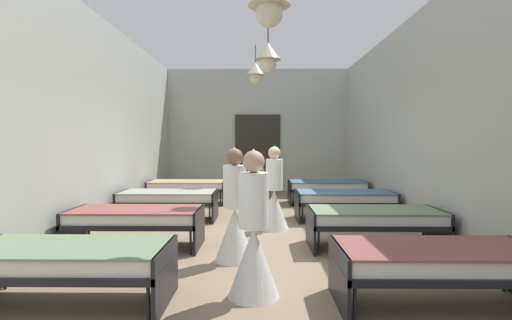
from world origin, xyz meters
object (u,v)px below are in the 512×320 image
object	(u,v)px
bed_left_row_2	(168,198)
nurse_mid_aisle	(235,220)
bed_right_row_2	(344,198)
bed_left_row_3	(187,186)
nurse_near_aisle	(274,200)
bed_left_row_0	(68,259)
bed_right_row_3	(327,186)
bed_right_row_0	(438,261)
bed_right_row_1	(374,218)
bed_left_row_1	(136,218)
nurse_far_aisle	(254,244)
potted_plant	(259,175)

from	to	relation	value
bed_left_row_2	nurse_mid_aisle	world-z (taller)	nurse_mid_aisle
bed_right_row_2	bed_left_row_3	bearing A→B (deg)	151.47
nurse_near_aisle	bed_left_row_3	bearing A→B (deg)	73.65
bed_left_row_0	bed_right_row_3	xyz separation A→B (m)	(3.50, 5.70, 0.00)
bed_right_row_0	bed_right_row_1	world-z (taller)	same
bed_left_row_1	nurse_far_aisle	size ratio (longest dim) A/B	1.28
bed_left_row_2	nurse_mid_aisle	distance (m)	2.89
bed_left_row_0	nurse_mid_aisle	world-z (taller)	nurse_mid_aisle
potted_plant	bed_left_row_3	bearing A→B (deg)	-170.31
bed_right_row_0	bed_left_row_2	world-z (taller)	same
bed_right_row_1	bed_left_row_3	size ratio (longest dim) A/B	1.00
nurse_near_aisle	potted_plant	distance (m)	2.98
bed_right_row_2	bed_right_row_3	xyz separation A→B (m)	(0.00, 1.90, 0.00)
bed_right_row_1	nurse_mid_aisle	bearing A→B (deg)	-163.93
bed_left_row_3	potted_plant	xyz separation A→B (m)	(1.80, 0.31, 0.27)
bed_left_row_1	potted_plant	xyz separation A→B (m)	(1.80, 4.11, 0.27)
bed_left_row_2	nurse_near_aisle	distance (m)	2.21
bed_right_row_1	nurse_mid_aisle	size ratio (longest dim) A/B	1.28
bed_left_row_1	potted_plant	distance (m)	4.49
bed_left_row_1	bed_right_row_1	bearing A→B (deg)	0.00
bed_right_row_0	bed_left_row_2	xyz separation A→B (m)	(-3.50, 3.80, 0.00)
bed_left_row_0	bed_right_row_2	size ratio (longest dim) A/B	1.00
bed_left_row_3	nurse_mid_aisle	bearing A→B (deg)	-71.19
bed_left_row_2	nurse_far_aisle	size ratio (longest dim) A/B	1.28
bed_left_row_1	nurse_far_aisle	xyz separation A→B (m)	(1.76, -1.69, 0.09)
potted_plant	bed_right_row_3	bearing A→B (deg)	-10.25
bed_left_row_0	bed_right_row_2	xyz separation A→B (m)	(3.50, 3.80, 0.00)
bed_left_row_1	bed_left_row_3	size ratio (longest dim) A/B	1.00
bed_right_row_2	nurse_far_aisle	distance (m)	3.99
bed_left_row_2	bed_left_row_0	bearing A→B (deg)	-90.00
bed_left_row_1	nurse_near_aisle	bearing A→B (deg)	28.86
nurse_far_aisle	bed_right_row_3	bearing A→B (deg)	165.22
bed_right_row_0	potted_plant	bearing A→B (deg)	105.78
bed_right_row_0	bed_left_row_2	distance (m)	5.16
bed_left_row_1	nurse_far_aisle	world-z (taller)	nurse_far_aisle
bed_left_row_3	nurse_far_aisle	xyz separation A→B (m)	(1.76, -5.49, 0.09)
nurse_mid_aisle	potted_plant	size ratio (longest dim) A/B	1.28
bed_left_row_0	nurse_near_aisle	xyz separation A→B (m)	(2.08, 3.04, 0.09)
bed_left_row_0	bed_right_row_2	distance (m)	5.16
nurse_far_aisle	potted_plant	size ratio (longest dim) A/B	1.28
bed_left_row_2	bed_left_row_3	distance (m)	1.90
bed_left_row_3	bed_left_row_1	bearing A→B (deg)	-90.00
bed_right_row_3	nurse_near_aisle	size ratio (longest dim) A/B	1.28
bed_left_row_3	potted_plant	size ratio (longest dim) A/B	1.64
bed_right_row_1	potted_plant	xyz separation A→B (m)	(-1.70, 4.11, 0.27)
nurse_near_aisle	bed_right_row_0	bearing A→B (deg)	-119.40
bed_left_row_2	bed_right_row_2	xyz separation A→B (m)	(3.50, 0.00, 0.00)
bed_right_row_0	potted_plant	size ratio (longest dim) A/B	1.64
bed_left_row_1	nurse_near_aisle	xyz separation A→B (m)	(2.08, 1.14, 0.09)
nurse_mid_aisle	nurse_far_aisle	bearing A→B (deg)	-99.84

